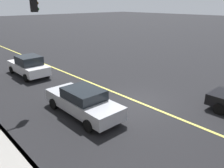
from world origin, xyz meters
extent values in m
plane|color=black|center=(0.00, 0.00, 0.00)|extent=(200.00, 200.00, 0.00)
cube|color=slate|center=(0.00, 6.97, 0.07)|extent=(80.00, 0.16, 0.15)
cube|color=#D8CC4C|center=(0.00, 0.00, 0.01)|extent=(80.00, 0.16, 0.01)
cube|color=#A8AAB2|center=(0.94, 3.25, 0.62)|extent=(4.79, 1.71, 0.64)
cube|color=black|center=(0.82, 3.25, 1.19)|extent=(2.06, 1.58, 0.50)
cylinder|color=black|center=(2.52, 4.09, 0.30)|extent=(0.60, 0.22, 0.60)
cylinder|color=black|center=(2.52, 2.42, 0.30)|extent=(0.60, 0.22, 0.60)
cylinder|color=black|center=(-0.64, 4.09, 0.30)|extent=(0.60, 0.22, 0.60)
cylinder|color=black|center=(-0.64, 2.42, 0.30)|extent=(0.60, 0.22, 0.60)
cube|color=silver|center=(9.38, 2.52, 0.63)|extent=(4.38, 1.73, 0.67)
cube|color=black|center=(9.10, 2.52, 1.29)|extent=(1.90, 1.59, 0.65)
cylinder|color=black|center=(10.83, 3.37, 0.30)|extent=(0.60, 0.22, 0.60)
cylinder|color=black|center=(10.83, 1.68, 0.30)|extent=(0.60, 0.22, 0.60)
cylinder|color=black|center=(7.94, 3.37, 0.30)|extent=(0.60, 0.22, 0.60)
cylinder|color=black|center=(7.94, 1.68, 0.30)|extent=(0.60, 0.22, 0.60)
cylinder|color=black|center=(-3.92, -1.97, 0.30)|extent=(0.60, 0.22, 0.60)
cube|color=black|center=(4.05, 3.90, 5.51)|extent=(0.28, 0.30, 0.90)
sphere|color=#392905|center=(4.05, 3.72, 5.51)|extent=(0.18, 0.18, 0.18)
sphere|color=black|center=(4.05, 3.72, 5.21)|extent=(0.18, 0.18, 0.18)
camera|label=1|loc=(-7.81, 9.27, 5.53)|focal=35.67mm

